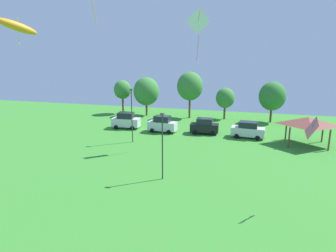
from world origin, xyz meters
TOP-DOWN VIEW (x-y plane):
  - kite_flying_6 at (-20.90, 28.48)m, footprint 3.06×4.45m
  - kite_flying_8 at (-2.10, 35.78)m, footprint 2.55×1.50m
  - kite_flying_10 at (8.64, 22.43)m, footprint 1.20×1.49m
  - parked_car_leftmost at (-14.11, 41.54)m, footprint 4.33×2.30m
  - parked_car_second_from_left at (-8.00, 40.82)m, footprint 4.25×2.13m
  - parked_car_third_from_left at (-1.90, 41.55)m, footprint 4.11×2.11m
  - parked_car_rightmost_in_row at (4.21, 40.98)m, footprint 4.60×2.33m
  - park_pavilion at (11.37, 39.65)m, footprint 5.79×4.85m
  - light_post_0 at (-10.29, 34.81)m, footprint 0.36×0.20m
  - light_post_1 at (-3.10, 24.47)m, footprint 0.36×0.20m
  - treeline_tree_0 at (-19.40, 52.37)m, footprint 3.24×3.24m
  - treeline_tree_1 at (-14.37, 51.79)m, footprint 4.73×4.73m
  - treeline_tree_2 at (-6.19, 51.77)m, footprint 4.58×4.58m
  - treeline_tree_3 at (-0.03, 52.52)m, footprint 3.24×3.24m
  - treeline_tree_4 at (7.71, 51.96)m, footprint 4.36×4.36m

SIDE VIEW (x-z plane):
  - parked_car_third_from_left at x=-1.90m, z-range -0.01..2.26m
  - parked_car_rightmost_in_row at x=4.21m, z-range -0.01..2.26m
  - parked_car_second_from_left at x=-8.00m, z-range -0.03..2.42m
  - parked_car_leftmost at x=-14.11m, z-range -0.03..2.46m
  - park_pavilion at x=11.37m, z-range 1.27..4.87m
  - light_post_1 at x=-3.10m, z-range 0.40..6.62m
  - treeline_tree_3 at x=-0.03m, z-range 0.97..6.50m
  - light_post_0 at x=-10.29m, z-range 0.41..7.41m
  - treeline_tree_4 at x=7.71m, z-range 1.00..7.84m
  - treeline_tree_1 at x=-14.37m, z-range 0.95..8.07m
  - treeline_tree_0 at x=-19.40m, z-range 1.38..7.79m
  - treeline_tree_2 at x=-6.19m, z-range 1.57..9.79m
  - kite_flying_10 at x=8.64m, z-range 5.20..7.02m
  - kite_flying_6 at x=-20.90m, z-range 12.64..15.70m
  - kite_flying_8 at x=-2.10m, z-range 11.86..17.72m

